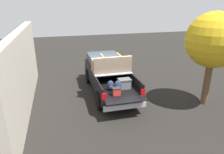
% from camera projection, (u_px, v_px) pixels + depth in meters
% --- Properties ---
extents(ground_plane, '(40.00, 40.00, 0.00)m').
position_uv_depth(ground_plane, '(109.00, 92.00, 11.74)').
color(ground_plane, black).
extents(pickup_truck, '(6.05, 2.06, 2.23)m').
position_uv_depth(pickup_truck, '(108.00, 74.00, 11.72)').
color(pickup_truck, black).
rests_on(pickup_truck, ground_plane).
extents(building_facade, '(9.13, 0.36, 3.57)m').
position_uv_depth(building_facade, '(23.00, 72.00, 9.50)').
color(building_facade, beige).
rests_on(building_facade, ground_plane).
extents(tree_background, '(2.52, 2.52, 4.42)m').
position_uv_depth(tree_background, '(214.00, 41.00, 9.37)').
color(tree_background, brown).
rests_on(tree_background, ground_plane).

